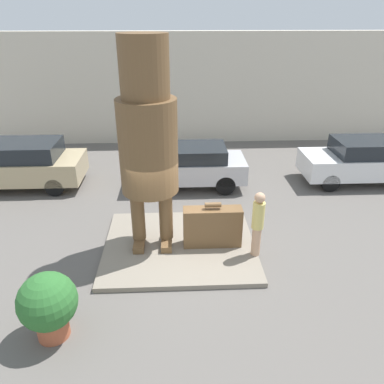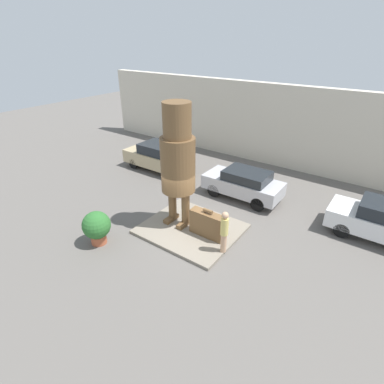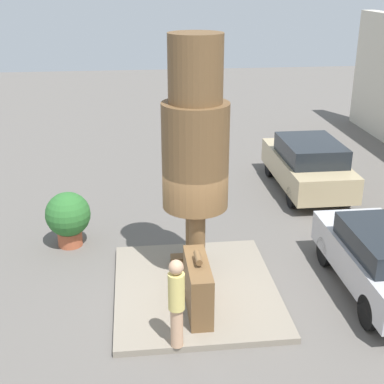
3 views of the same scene
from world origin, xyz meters
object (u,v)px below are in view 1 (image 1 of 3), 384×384
Objects in this scene: giant_suitcase at (212,227)px; parked_car_tan at (22,164)px; planter_pot at (48,304)px; tourist at (258,222)px; statue_figure at (148,133)px; parked_car_silver at (190,165)px; parked_car_white at (359,160)px.

parked_car_tan is (-6.42, 4.31, 0.20)m from giant_suitcase.
giant_suitcase is 1.07× the size of planter_pot.
giant_suitcase is at bearing 154.38° from tourist.
statue_figure reaches higher than parked_car_tan.
parked_car_tan is 1.09× the size of parked_car_silver.
giant_suitcase is 0.38× the size of parked_car_white.
tourist is at bearing 27.68° from planter_pot.
parked_car_tan is at bearing -2.67° from parked_car_silver.
statue_figure is at bearing 139.25° from parked_car_tan.
parked_car_white is at bearing 179.20° from parked_car_tan.
statue_figure reaches higher than parked_car_silver.
parked_car_white is (6.24, 0.11, 0.03)m from parked_car_silver.
giant_suitcase is at bearing 146.17° from parked_car_tan.
parked_car_silver is (-0.43, 4.03, 0.15)m from giant_suitcase.
tourist is (1.07, -0.51, 0.42)m from giant_suitcase.
statue_figure is 3.68× the size of planter_pot.
parked_car_tan is 6.01m from parked_car_silver.
parked_car_white is at bearing 37.19° from planter_pot.
parked_car_white is (7.40, 4.00, -2.36)m from statue_figure.
giant_suitcase is 7.14m from parked_car_white.
tourist reaches higher than parked_car_white.
parked_car_tan reaches higher than planter_pot.
planter_pot is (-9.22, -7.00, -0.05)m from parked_car_white.
parked_car_tan is 3.05× the size of planter_pot.
statue_figure is 8.73m from parked_car_white.
giant_suitcase is 0.87× the size of tourist.
parked_car_tan is (-7.49, 4.82, -0.23)m from tourist.
giant_suitcase is 0.35× the size of parked_car_tan.
tourist is 6.65m from parked_car_white.
statue_figure is 4.25m from planter_pot.
parked_car_tan reaches higher than giant_suitcase.
parked_car_silver reaches higher than giant_suitcase.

